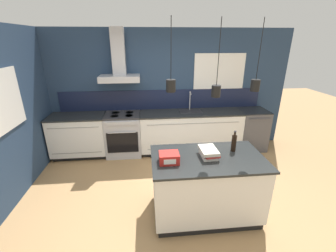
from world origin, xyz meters
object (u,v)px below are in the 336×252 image
book_stack (209,153)px  bottle_on_island (234,143)px  dishwasher (251,129)px  red_supply_box (169,158)px  oven_range (124,134)px

book_stack → bottle_on_island: bearing=19.1°
dishwasher → red_supply_box: bearing=-135.5°
book_stack → red_supply_box: red_supply_box is taller
bottle_on_island → red_supply_box: bearing=-166.3°
bottle_on_island → book_stack: bottle_on_island is taller
red_supply_box → bottle_on_island: bearing=13.7°
book_stack → red_supply_box: 0.55m
dishwasher → bottle_on_island: (-1.17, -1.84, 0.58)m
oven_range → bottle_on_island: size_ratio=3.06×
bottle_on_island → red_supply_box: (-0.93, -0.23, -0.06)m
book_stack → oven_range: bearing=123.6°
oven_range → dishwasher: (2.87, 0.00, -0.00)m
oven_range → red_supply_box: (0.77, -2.06, 0.52)m
dishwasher → book_stack: 2.57m
red_supply_box → dishwasher: bearing=44.5°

